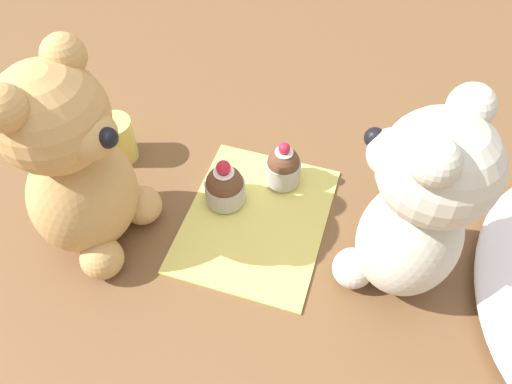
{
  "coord_description": "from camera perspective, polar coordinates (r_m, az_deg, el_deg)",
  "views": [
    {
      "loc": [
        0.35,
        0.11,
        0.51
      ],
      "look_at": [
        0.0,
        0.0,
        0.06
      ],
      "focal_mm": 35.0,
      "sensor_mm": 36.0,
      "label": 1
    }
  ],
  "objects": [
    {
      "name": "cupcake_near_cream_bear",
      "position": [
        0.64,
        3.13,
        2.95
      ],
      "size": [
        0.05,
        0.05,
        0.07
      ],
      "color": "#B2ADA3",
      "rests_on": "knitted_placemat"
    },
    {
      "name": "teddy_bear_cream",
      "position": [
        0.51,
        17.94,
        -1.79
      ],
      "size": [
        0.15,
        0.14,
        0.24
      ],
      "rotation": [
        0.0,
        0.0,
        -0.32
      ],
      "color": "beige",
      "rests_on": "ground_plane"
    },
    {
      "name": "teddy_bear_tan",
      "position": [
        0.55,
        -19.95,
        2.66
      ],
      "size": [
        0.14,
        0.14,
        0.25
      ],
      "rotation": [
        0.0,
        0.0,
        3.02
      ],
      "color": "tan",
      "rests_on": "ground_plane"
    },
    {
      "name": "knitted_placemat",
      "position": [
        0.62,
        0.0,
        -3.04
      ],
      "size": [
        0.21,
        0.17,
        0.01
      ],
      "primitive_type": "cube",
      "color": "#E0D166",
      "rests_on": "ground_plane"
    },
    {
      "name": "juice_glass",
      "position": [
        0.7,
        -15.6,
        5.79
      ],
      "size": [
        0.05,
        0.05,
        0.06
      ],
      "primitive_type": "cylinder",
      "color": "#EADB66",
      "rests_on": "ground_plane"
    },
    {
      "name": "ground_plane",
      "position": [
        0.63,
        0.0,
        -3.2
      ],
      "size": [
        4.0,
        4.0,
        0.0
      ],
      "primitive_type": "plane",
      "color": "brown"
    },
    {
      "name": "cupcake_near_tan_bear",
      "position": [
        0.62,
        -3.59,
        0.68
      ],
      "size": [
        0.05,
        0.05,
        0.07
      ],
      "color": "#B2ADA3",
      "rests_on": "knitted_placemat"
    }
  ]
}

